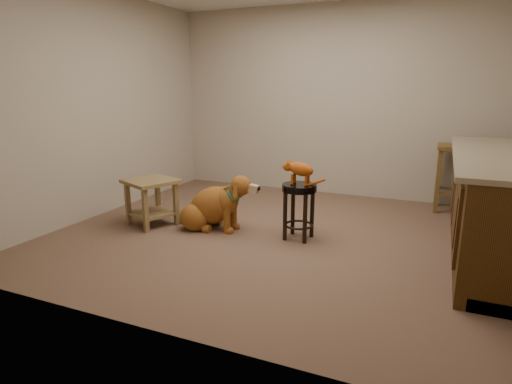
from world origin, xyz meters
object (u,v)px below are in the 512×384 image
at_px(side_table, 151,195).
at_px(tabby_kitten, 299,170).
at_px(wood_stool, 454,177).
at_px(golden_retriever, 213,207).
at_px(padded_stool, 299,200).

relative_size(side_table, tabby_kitten, 1.48).
relative_size(wood_stool, golden_retriever, 0.78).
bearing_deg(golden_retriever, tabby_kitten, 2.23).
bearing_deg(tabby_kitten, padded_stool, -5.72).
relative_size(padded_stool, side_table, 0.87).
distance_m(side_table, tabby_kitten, 1.68).
bearing_deg(side_table, wood_stool, 32.17).
bearing_deg(wood_stool, tabby_kitten, -130.13).
height_order(side_table, golden_retriever, golden_retriever).
xyz_separation_m(padded_stool, side_table, (-1.64, -0.22, -0.06)).
xyz_separation_m(golden_retriever, tabby_kitten, (0.94, 0.07, 0.47)).
xyz_separation_m(wood_stool, side_table, (-3.07, -1.93, -0.09)).
distance_m(padded_stool, side_table, 1.65).
xyz_separation_m(padded_stool, wood_stool, (1.43, 1.71, 0.03)).
bearing_deg(padded_stool, side_table, -172.38).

